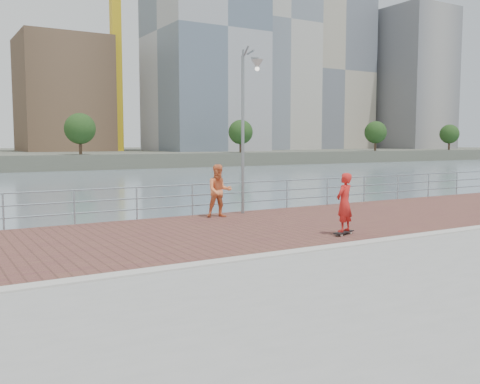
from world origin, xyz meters
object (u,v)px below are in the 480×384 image
guardrail (165,198)px  street_lamp (249,101)px  skateboarder (344,203)px  bystander (219,191)px

guardrail → street_lamp: (2.81, -0.91, 3.34)m
guardrail → street_lamp: street_lamp is taller
street_lamp → skateboarder: (0.10, -4.87, -3.10)m
street_lamp → skateboarder: bearing=-88.8°
guardrail → bystander: (1.60, -0.93, 0.24)m
street_lamp → skateboarder: street_lamp is taller
street_lamp → skateboarder: size_ratio=3.44×
street_lamp → bystander: 3.33m
guardrail → bystander: bearing=-30.0°
skateboarder → bystander: bystander is taller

